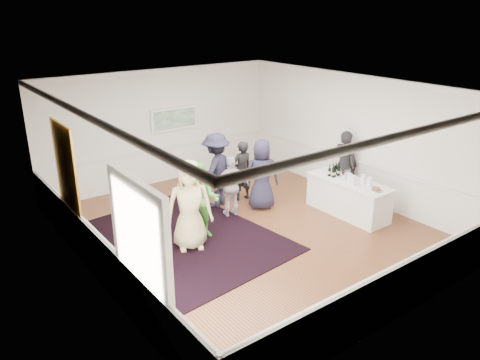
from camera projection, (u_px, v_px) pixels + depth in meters
floor at (248, 230)px, 10.61m from camera, size 8.00×8.00×0.00m
ceiling at (249, 88)px, 9.49m from camera, size 7.00×8.00×0.02m
wall_left at (88, 201)px, 8.09m from camera, size 0.02×8.00×3.20m
wall_right at (356, 137)px, 12.00m from camera, size 0.02×8.00×3.20m
wall_back at (161, 127)px, 13.05m from camera, size 7.00×0.02×3.20m
wall_front at (410, 230)px, 7.04m from camera, size 7.00×0.02×3.20m
wainscoting at (248, 209)px, 10.43m from camera, size 7.00×8.00×1.00m
mirror at (66, 169)px, 9.03m from camera, size 0.05×1.25×1.85m
doorway at (140, 253)px, 6.76m from camera, size 0.10×1.78×2.56m
landscape_painting at (174, 119)px, 13.17m from camera, size 1.44×0.06×0.66m
area_rug at (182, 238)px, 10.19m from camera, size 3.80×4.74×0.02m
serving_table at (348, 197)px, 11.28m from camera, size 0.81×2.12×0.86m
bartender at (344, 164)px, 12.13m from camera, size 0.65×0.77×1.80m
guest_tan at (189, 205)px, 9.52m from camera, size 1.10×0.92×1.92m
guest_green at (200, 200)px, 10.02m from camera, size 1.04×1.03×1.70m
guest_lilac at (232, 186)px, 11.09m from camera, size 0.94×0.58×1.48m
guest_dark_a at (216, 170)px, 11.58m from camera, size 1.39×1.11×1.89m
guest_dark_b at (242, 171)px, 12.02m from camera, size 0.59×0.41×1.57m
guest_navy at (262, 175)px, 11.48m from camera, size 1.02×0.93×1.75m
wine_bottles at (335, 170)px, 11.41m from camera, size 0.35×0.20×0.31m
juice_pitchers at (359, 179)px, 10.86m from camera, size 0.35×0.57×0.24m
ice_bucket at (345, 174)px, 11.24m from camera, size 0.26×0.26×0.24m
nut_bowl at (376, 190)px, 10.47m from camera, size 0.23×0.23×0.08m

